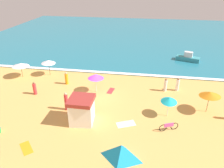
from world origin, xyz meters
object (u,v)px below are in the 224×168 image
beachgoer_0 (66,102)px  beach_umbrella_0 (20,65)px  parked_bicycle (169,127)px  lifeguard_cabana (82,110)px  beach_umbrella_5 (169,100)px  beach_umbrella_1 (96,76)px  beach_tent (121,152)px  beach_umbrella_6 (210,94)px  small_boat_0 (188,58)px  beachgoer_6 (165,85)px  beachgoer_2 (67,79)px  beach_umbrella_4 (48,62)px  beachgoer_5 (35,89)px  beachgoer_1 (178,85)px

beachgoer_0 → beach_umbrella_0: bearing=142.5°
beach_umbrella_0 → parked_bicycle: bearing=-24.1°
lifeguard_cabana → beach_umbrella_5: size_ratio=1.18×
beach_umbrella_0 → lifeguard_cabana: bearing=-37.5°
beach_umbrella_1 → parked_bicycle: 9.89m
lifeguard_cabana → beach_tent: (4.09, -3.91, -0.63)m
beach_umbrella_6 → small_boat_0: beach_umbrella_6 is taller
beach_tent → beachgoer_6: bearing=70.9°
beachgoer_2 → beach_umbrella_0: bearing=170.7°
beach_umbrella_5 → beach_umbrella_6: (3.91, 1.34, 0.21)m
beach_umbrella_4 → beachgoer_5: (0.54, -5.26, -1.23)m
beach_tent → beachgoer_6: 11.74m
parked_bicycle → beachgoer_1: beachgoer_1 is taller
parked_bicycle → beachgoer_0: 10.05m
beach_umbrella_6 → beachgoer_2: bearing=167.1°
beachgoer_6 → beach_umbrella_4: bearing=171.9°
beachgoer_0 → small_boat_0: (14.18, 16.19, -0.35)m
beachgoer_6 → beachgoer_5: bearing=-168.1°
beach_umbrella_0 → beach_tent: bearing=-39.3°
lifeguard_cabana → beach_umbrella_4: size_ratio=1.12×
beachgoer_6 → lifeguard_cabana: bearing=-137.8°
beachgoer_0 → beach_tent: bearing=-41.8°
lifeguard_cabana → beach_umbrella_1: (-0.02, 5.79, 0.71)m
beach_umbrella_0 → beachgoer_6: bearing=-3.2°
beachgoer_6 → beach_umbrella_5: bearing=-91.1°
beachgoer_5 → beachgoer_2: bearing=48.5°
beach_umbrella_5 → beachgoer_5: beach_umbrella_5 is taller
beachgoer_0 → beach_umbrella_5: bearing=3.1°
parked_bicycle → small_boat_0: 18.39m
beach_umbrella_4 → beachgoer_1: beach_umbrella_4 is taller
lifeguard_cabana → beachgoer_6: lifeguard_cabana is taller
beach_tent → beachgoer_6: size_ratio=1.61×
beach_tent → beachgoer_1: beachgoer_1 is taller
beach_umbrella_1 → beachgoer_1: bearing=10.6°
beach_umbrella_0 → beachgoer_2: bearing=-9.3°
beachgoer_5 → beach_umbrella_0: bearing=133.5°
beach_umbrella_1 → beachgoer_1: size_ratio=1.39×
beach_umbrella_5 → beachgoer_1: 5.68m
beachgoer_0 → beachgoer_2: size_ratio=1.23×
beach_umbrella_0 → beach_umbrella_5: 19.50m
beach_umbrella_6 → beachgoer_6: beach_umbrella_6 is taller
beach_umbrella_5 → beach_tent: beach_umbrella_5 is taller
beachgoer_0 → beachgoer_2: beachgoer_0 is taller
beach_tent → beachgoer_1: bearing=65.4°
lifeguard_cabana → parked_bicycle: (7.79, -0.07, -0.87)m
beach_umbrella_1 → beach_umbrella_6: size_ratio=0.79×
beach_umbrella_5 → beachgoer_0: beach_umbrella_5 is taller
beach_umbrella_0 → beachgoer_6: size_ratio=1.94×
parked_bicycle → beachgoer_5: 15.15m
beach_umbrella_1 → parked_bicycle: beach_umbrella_1 is taller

